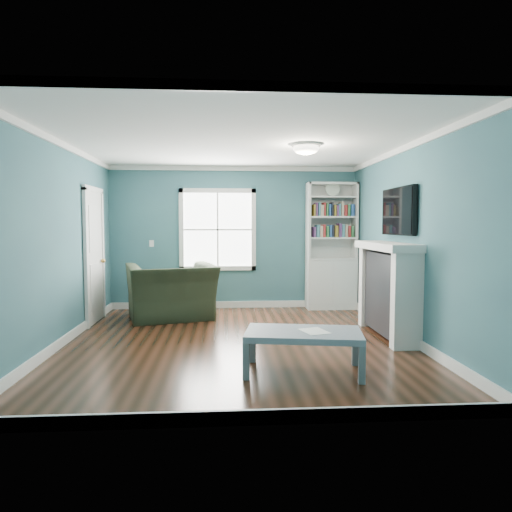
{
  "coord_description": "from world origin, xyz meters",
  "views": [
    {
      "loc": [
        -0.17,
        -5.9,
        1.55
      ],
      "look_at": [
        0.26,
        0.4,
        1.11
      ],
      "focal_mm": 32.0,
      "sensor_mm": 36.0,
      "label": 1
    }
  ],
  "objects": [
    {
      "name": "door",
      "position": [
        -2.22,
        1.4,
        1.07
      ],
      "size": [
        0.12,
        0.98,
        2.17
      ],
      "color": "silver",
      "rests_on": "ground"
    },
    {
      "name": "room_walls",
      "position": [
        0.0,
        0.0,
        1.58
      ],
      "size": [
        5.0,
        5.0,
        5.0
      ],
      "color": "#335B69",
      "rests_on": "ground"
    },
    {
      "name": "tv",
      "position": [
        2.2,
        0.2,
        1.72
      ],
      "size": [
        0.06,
        1.1,
        0.65
      ],
      "primitive_type": "cube",
      "color": "black",
      "rests_on": "fireplace"
    },
    {
      "name": "paper_sheet",
      "position": [
        0.76,
        -1.28,
        0.44
      ],
      "size": [
        0.32,
        0.36,
        0.0
      ],
      "primitive_type": "cube",
      "rotation": [
        0.0,
        0.0,
        0.3
      ],
      "color": "white",
      "rests_on": "coffee_table"
    },
    {
      "name": "recliner",
      "position": [
        -1.05,
        1.6,
        0.6
      ],
      "size": [
        1.56,
        1.23,
        1.2
      ],
      "primitive_type": "imported",
      "rotation": [
        0.0,
        0.0,
        -2.87
      ],
      "color": "black",
      "rests_on": "ground"
    },
    {
      "name": "coffee_table",
      "position": [
        0.65,
        -1.26,
        0.38
      ],
      "size": [
        1.29,
        0.85,
        0.44
      ],
      "rotation": [
        0.0,
        0.0,
        -0.17
      ],
      "color": "#535D63",
      "rests_on": "ground"
    },
    {
      "name": "window",
      "position": [
        -0.3,
        2.49,
        1.45
      ],
      "size": [
        1.4,
        0.06,
        1.5
      ],
      "color": "white",
      "rests_on": "room_walls"
    },
    {
      "name": "floor",
      "position": [
        0.0,
        0.0,
        0.0
      ],
      "size": [
        5.0,
        5.0,
        0.0
      ],
      "primitive_type": "plane",
      "color": "black",
      "rests_on": "ground"
    },
    {
      "name": "ceiling_fixture",
      "position": [
        0.9,
        0.1,
        2.55
      ],
      "size": [
        0.38,
        0.38,
        0.15
      ],
      "color": "white",
      "rests_on": "room_walls"
    },
    {
      "name": "fireplace",
      "position": [
        2.08,
        0.2,
        0.64
      ],
      "size": [
        0.44,
        1.58,
        1.3
      ],
      "color": "black",
      "rests_on": "ground"
    },
    {
      "name": "trim",
      "position": [
        0.0,
        0.0,
        1.24
      ],
      "size": [
        4.5,
        5.0,
        2.6
      ],
      "color": "white",
      "rests_on": "ground"
    },
    {
      "name": "bookshelf",
      "position": [
        1.77,
        2.3,
        0.92
      ],
      "size": [
        0.9,
        0.35,
        2.31
      ],
      "color": "silver",
      "rests_on": "ground"
    },
    {
      "name": "light_switch",
      "position": [
        -1.5,
        2.48,
        1.2
      ],
      "size": [
        0.08,
        0.01,
        0.12
      ],
      "primitive_type": "cube",
      "color": "white",
      "rests_on": "room_walls"
    }
  ]
}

